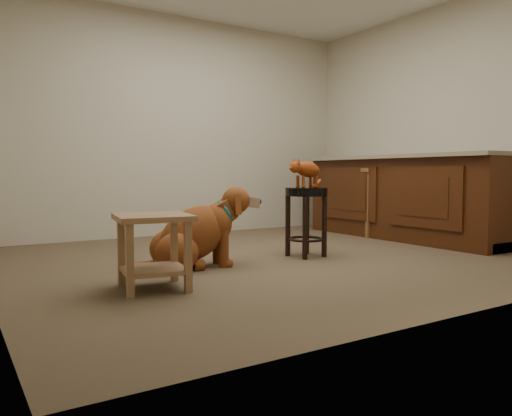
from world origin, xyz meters
TOP-DOWN VIEW (x-y plane):
  - floor at (0.00, 0.00)m, footprint 4.50×4.00m
  - room_shell at (0.00, 0.00)m, footprint 4.54×4.04m
  - cabinet_run at (1.94, 0.30)m, footprint 0.70×2.56m
  - padded_stool at (0.26, -0.10)m, footprint 0.37×0.37m
  - wood_stool at (1.85, 0.67)m, footprint 0.50×0.50m
  - side_table at (-1.33, -0.57)m, footprint 0.53×0.53m
  - golden_retriever at (-0.79, -0.04)m, footprint 1.05×0.57m
  - tabby_kitten at (0.25, -0.10)m, footprint 0.45×0.19m

SIDE VIEW (x-z plane):
  - floor at x=0.00m, z-range -0.01..0.01m
  - golden_retriever at x=-0.79m, z-range -0.09..0.59m
  - side_table at x=-1.33m, z-range 0.08..0.55m
  - wood_stool at x=1.85m, z-range 0.02..0.82m
  - padded_stool at x=0.26m, z-range 0.13..0.74m
  - cabinet_run at x=1.94m, z-range -0.03..0.91m
  - tabby_kitten at x=0.25m, z-range 0.63..0.91m
  - room_shell at x=0.00m, z-range 0.37..2.99m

